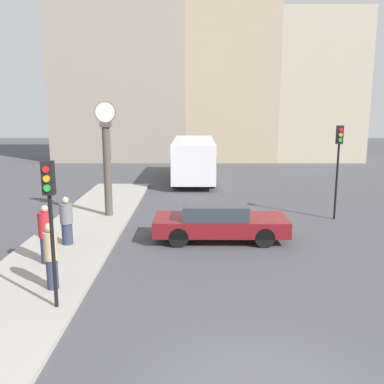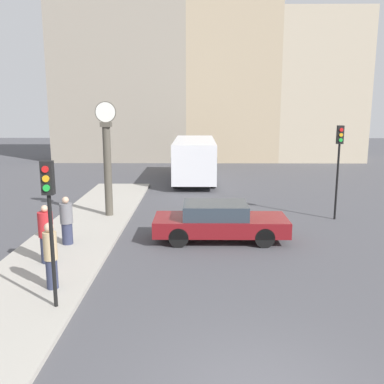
{
  "view_description": "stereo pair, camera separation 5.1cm",
  "coord_description": "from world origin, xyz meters",
  "px_view_note": "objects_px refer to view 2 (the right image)",
  "views": [
    {
      "loc": [
        -1.06,
        -6.23,
        4.76
      ],
      "look_at": [
        -1.17,
        8.28,
        1.85
      ],
      "focal_mm": 40.0,
      "sensor_mm": 36.0,
      "label": 1
    },
    {
      "loc": [
        -1.01,
        -6.23,
        4.76
      ],
      "look_at": [
        -1.17,
        8.28,
        1.85
      ],
      "focal_mm": 40.0,
      "sensor_mm": 36.0,
      "label": 2
    }
  ],
  "objects_px": {
    "sedan_car": "(219,221)",
    "traffic_light_near": "(49,204)",
    "pedestrian_red_top": "(46,234)",
    "pedestrian_grey_jacket": "(67,221)",
    "bus_distant": "(194,157)",
    "street_clock": "(107,161)",
    "pedestrian_tan_coat": "(51,256)",
    "traffic_light_far": "(339,153)"
  },
  "relations": [
    {
      "from": "traffic_light_far",
      "to": "street_clock",
      "type": "distance_m",
      "value": 9.75
    },
    {
      "from": "sedan_car",
      "to": "pedestrian_red_top",
      "type": "height_order",
      "value": "pedestrian_red_top"
    },
    {
      "from": "traffic_light_far",
      "to": "pedestrian_tan_coat",
      "type": "height_order",
      "value": "traffic_light_far"
    },
    {
      "from": "traffic_light_near",
      "to": "pedestrian_grey_jacket",
      "type": "height_order",
      "value": "traffic_light_near"
    },
    {
      "from": "sedan_car",
      "to": "pedestrian_tan_coat",
      "type": "bearing_deg",
      "value": -134.98
    },
    {
      "from": "bus_distant",
      "to": "pedestrian_tan_coat",
      "type": "height_order",
      "value": "bus_distant"
    },
    {
      "from": "bus_distant",
      "to": "street_clock",
      "type": "relative_size",
      "value": 1.71
    },
    {
      "from": "sedan_car",
      "to": "street_clock",
      "type": "xyz_separation_m",
      "value": [
        -4.61,
        3.11,
        1.79
      ]
    },
    {
      "from": "sedan_car",
      "to": "pedestrian_red_top",
      "type": "bearing_deg",
      "value": -153.35
    },
    {
      "from": "bus_distant",
      "to": "pedestrian_red_top",
      "type": "height_order",
      "value": "bus_distant"
    },
    {
      "from": "street_clock",
      "to": "pedestrian_tan_coat",
      "type": "distance_m",
      "value": 7.79
    },
    {
      "from": "traffic_light_near",
      "to": "traffic_light_far",
      "type": "distance_m",
      "value": 12.6
    },
    {
      "from": "sedan_car",
      "to": "pedestrian_red_top",
      "type": "relative_size",
      "value": 2.68
    },
    {
      "from": "street_clock",
      "to": "pedestrian_red_top",
      "type": "xyz_separation_m",
      "value": [
        -0.71,
        -5.77,
        -1.49
      ]
    },
    {
      "from": "sedan_car",
      "to": "street_clock",
      "type": "height_order",
      "value": "street_clock"
    },
    {
      "from": "sedan_car",
      "to": "pedestrian_tan_coat",
      "type": "distance_m",
      "value": 6.43
    },
    {
      "from": "sedan_car",
      "to": "street_clock",
      "type": "distance_m",
      "value": 5.84
    },
    {
      "from": "traffic_light_near",
      "to": "street_clock",
      "type": "height_order",
      "value": "street_clock"
    },
    {
      "from": "bus_distant",
      "to": "street_clock",
      "type": "distance_m",
      "value": 10.29
    },
    {
      "from": "sedan_car",
      "to": "pedestrian_red_top",
      "type": "xyz_separation_m",
      "value": [
        -5.32,
        -2.67,
        0.3
      ]
    },
    {
      "from": "traffic_light_near",
      "to": "traffic_light_far",
      "type": "bearing_deg",
      "value": 42.68
    },
    {
      "from": "pedestrian_red_top",
      "to": "pedestrian_grey_jacket",
      "type": "xyz_separation_m",
      "value": [
        0.08,
        1.78,
        -0.07
      ]
    },
    {
      "from": "traffic_light_near",
      "to": "pedestrian_grey_jacket",
      "type": "distance_m",
      "value": 5.09
    },
    {
      "from": "bus_distant",
      "to": "traffic_light_near",
      "type": "relative_size",
      "value": 2.4
    },
    {
      "from": "sedan_car",
      "to": "traffic_light_far",
      "type": "height_order",
      "value": "traffic_light_far"
    },
    {
      "from": "pedestrian_red_top",
      "to": "pedestrian_grey_jacket",
      "type": "bearing_deg",
      "value": 87.47
    },
    {
      "from": "sedan_car",
      "to": "pedestrian_grey_jacket",
      "type": "height_order",
      "value": "pedestrian_grey_jacket"
    },
    {
      "from": "bus_distant",
      "to": "traffic_light_far",
      "type": "relative_size",
      "value": 2.08
    },
    {
      "from": "traffic_light_near",
      "to": "pedestrian_tan_coat",
      "type": "height_order",
      "value": "traffic_light_near"
    },
    {
      "from": "pedestrian_tan_coat",
      "to": "pedestrian_grey_jacket",
      "type": "height_order",
      "value": "pedestrian_tan_coat"
    },
    {
      "from": "traffic_light_near",
      "to": "pedestrian_grey_jacket",
      "type": "xyz_separation_m",
      "value": [
        -1.11,
        4.67,
        -1.68
      ]
    },
    {
      "from": "pedestrian_red_top",
      "to": "sedan_car",
      "type": "bearing_deg",
      "value": 26.65
    },
    {
      "from": "sedan_car",
      "to": "traffic_light_near",
      "type": "distance_m",
      "value": 7.19
    },
    {
      "from": "sedan_car",
      "to": "pedestrian_tan_coat",
      "type": "height_order",
      "value": "pedestrian_tan_coat"
    },
    {
      "from": "traffic_light_near",
      "to": "pedestrian_red_top",
      "type": "bearing_deg",
      "value": 112.28
    },
    {
      "from": "bus_distant",
      "to": "street_clock",
      "type": "bearing_deg",
      "value": -110.88
    },
    {
      "from": "traffic_light_near",
      "to": "traffic_light_far",
      "type": "relative_size",
      "value": 0.87
    },
    {
      "from": "bus_distant",
      "to": "traffic_light_far",
      "type": "distance_m",
      "value": 11.53
    },
    {
      "from": "traffic_light_far",
      "to": "pedestrian_red_top",
      "type": "distance_m",
      "value": 12.02
    },
    {
      "from": "pedestrian_grey_jacket",
      "to": "sedan_car",
      "type": "bearing_deg",
      "value": 9.67
    },
    {
      "from": "traffic_light_near",
      "to": "traffic_light_far",
      "type": "xyz_separation_m",
      "value": [
        9.26,
        8.54,
        0.24
      ]
    },
    {
      "from": "pedestrian_tan_coat",
      "to": "pedestrian_grey_jacket",
      "type": "relative_size",
      "value": 1.06
    }
  ]
}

